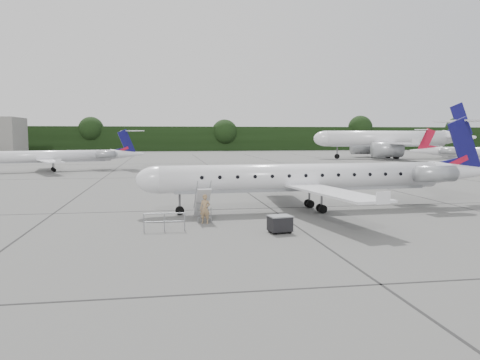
{
  "coord_description": "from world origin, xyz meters",
  "views": [
    {
      "loc": [
        -11.35,
        -26.32,
        5.28
      ],
      "look_at": [
        -6.41,
        4.05,
        2.3
      ],
      "focal_mm": 35.0,
      "sensor_mm": 36.0,
      "label": 1
    }
  ],
  "objects": [
    {
      "name": "passenger",
      "position": [
        -8.98,
        1.21,
        0.87
      ],
      "size": [
        0.75,
        0.62,
        1.75
      ],
      "primitive_type": "imported",
      "rotation": [
        0.0,
        0.0,
        -0.38
      ],
      "color": "#9B7B54",
      "rests_on": "ground"
    },
    {
      "name": "main_regional_jet",
      "position": [
        -1.81,
        4.89,
        3.27
      ],
      "size": [
        26.35,
        19.58,
        6.54
      ],
      "primitive_type": null,
      "rotation": [
        0.0,
        0.0,
        0.05
      ],
      "color": "white",
      "rests_on": "ground"
    },
    {
      "name": "bg_narrowbody",
      "position": [
        37.18,
        71.24,
        6.16
      ],
      "size": [
        36.22,
        27.43,
        12.32
      ],
      "primitive_type": null,
      "rotation": [
        0.0,
        0.0,
        -0.08
      ],
      "color": "white",
      "rests_on": "ground"
    },
    {
      "name": "safety_railing",
      "position": [
        -11.39,
        -0.76,
        0.5
      ],
      "size": [
        2.2,
        0.13,
        1.0
      ],
      "primitive_type": null,
      "rotation": [
        0.0,
        0.0,
        -0.02
      ],
      "color": "gray",
      "rests_on": "ground"
    },
    {
      "name": "treeline",
      "position": [
        0.0,
        130.0,
        4.0
      ],
      "size": [
        260.0,
        4.0,
        8.0
      ],
      "primitive_type": "cube",
      "color": "black",
      "rests_on": "ground"
    },
    {
      "name": "baggage_cart",
      "position": [
        -5.23,
        -2.14,
        0.5
      ],
      "size": [
        1.3,
        1.12,
        1.01
      ],
      "primitive_type": null,
      "rotation": [
        0.0,
        0.0,
        0.16
      ],
      "color": "black",
      "rests_on": "ground"
    },
    {
      "name": "bg_regional_left",
      "position": [
        -28.01,
        44.4,
        3.03
      ],
      "size": [
        26.9,
        22.58,
        6.05
      ],
      "primitive_type": null,
      "rotation": [
        0.0,
        0.0,
        0.29
      ],
      "color": "white",
      "rests_on": "ground"
    },
    {
      "name": "airstair",
      "position": [
        -9.04,
        2.47,
        1.02
      ],
      "size": [
        0.96,
        2.26,
        2.05
      ],
      "primitive_type": null,
      "rotation": [
        0.0,
        0.0,
        0.05
      ],
      "color": "white",
      "rests_on": "ground"
    },
    {
      "name": "ground",
      "position": [
        0.0,
        0.0,
        0.0
      ],
      "size": [
        320.0,
        320.0,
        0.0
      ],
      "primitive_type": "plane",
      "color": "slate",
      "rests_on": "ground"
    }
  ]
}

